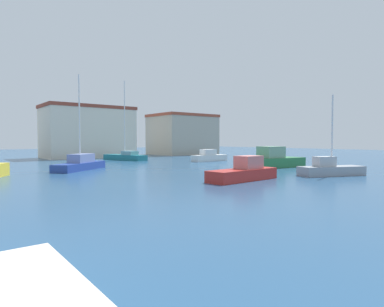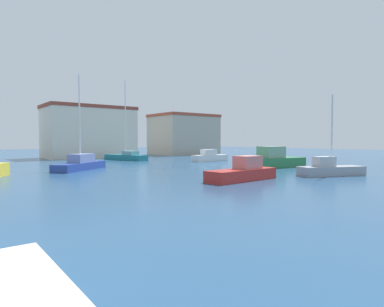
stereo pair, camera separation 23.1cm
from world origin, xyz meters
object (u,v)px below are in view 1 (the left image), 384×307
motorboat_green_far_right (271,160)px  motorboat_white_outer_mooring (209,157)px  sailboat_grey_inner_mooring (330,169)px  motorboat_red_distant_east (244,172)px  motorboat_navy_far_left (275,159)px  sailboat_blue_behind_lamppost (80,164)px  sailboat_teal_near_pier (126,156)px

motorboat_green_far_right → motorboat_white_outer_mooring: motorboat_green_far_right is taller
sailboat_grey_inner_mooring → motorboat_red_distant_east: size_ratio=1.07×
motorboat_red_distant_east → motorboat_navy_far_left: size_ratio=1.15×
sailboat_blue_behind_lamppost → motorboat_navy_far_left: size_ratio=1.72×
sailboat_blue_behind_lamppost → motorboat_red_distant_east: bearing=-67.4°
sailboat_grey_inner_mooring → motorboat_red_distant_east: 7.46m
sailboat_blue_behind_lamppost → motorboat_green_far_right: bearing=-30.5°
sailboat_blue_behind_lamppost → motorboat_red_distant_east: (5.94, -14.23, -0.02)m
sailboat_blue_behind_lamppost → motorboat_navy_far_left: 21.59m
motorboat_red_distant_east → sailboat_blue_behind_lamppost: bearing=112.6°
sailboat_teal_near_pier → motorboat_white_outer_mooring: bearing=-48.9°
sailboat_grey_inner_mooring → motorboat_navy_far_left: bearing=54.8°
sailboat_blue_behind_lamppost → motorboat_red_distant_east: size_ratio=1.50×
sailboat_grey_inner_mooring → motorboat_white_outer_mooring: (3.99, 18.33, 0.06)m
motorboat_red_distant_east → motorboat_navy_far_left: (15.01, 9.03, -0.09)m
sailboat_blue_behind_lamppost → motorboat_green_far_right: sailboat_blue_behind_lamppost is taller
motorboat_red_distant_east → motorboat_navy_far_left: 17.52m
motorboat_red_distant_east → motorboat_navy_far_left: bearing=31.0°
sailboat_grey_inner_mooring → sailboat_blue_behind_lamppost: bearing=128.7°
sailboat_teal_near_pier → sailboat_grey_inner_mooring: 27.01m
sailboat_teal_near_pier → sailboat_blue_behind_lamppost: bearing=-132.8°
motorboat_green_far_right → motorboat_navy_far_left: size_ratio=1.53×
sailboat_blue_behind_lamppost → motorboat_navy_far_left: (20.95, -5.20, -0.11)m
sailboat_grey_inner_mooring → motorboat_green_far_right: (2.25, 7.31, 0.20)m
motorboat_navy_far_left → motorboat_green_far_right: bearing=-145.7°
sailboat_blue_behind_lamppost → motorboat_red_distant_east: sailboat_blue_behind_lamppost is taller
motorboat_navy_far_left → sailboat_teal_near_pier: bearing=125.7°
sailboat_blue_behind_lamppost → motorboat_red_distant_east: 15.42m
sailboat_grey_inner_mooring → motorboat_white_outer_mooring: 18.76m
motorboat_green_far_right → sailboat_teal_near_pier: bearing=106.2°
sailboat_teal_near_pier → motorboat_navy_far_left: size_ratio=2.14×
sailboat_teal_near_pier → motorboat_navy_far_left: sailboat_teal_near_pier is taller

